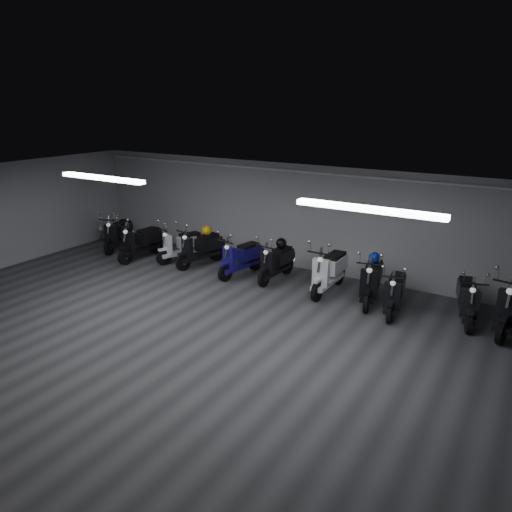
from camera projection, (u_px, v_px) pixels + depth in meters
The scene contains 20 objects.
floor at pixel (185, 344), 9.03m from camera, with size 14.00×10.00×0.01m, color #333336.
ceiling at pixel (178, 196), 8.16m from camera, with size 14.00×10.00×0.01m, color gray.
back_wall at pixel (305, 218), 12.65m from camera, with size 14.00×0.01×2.80m, color #98989A.
fluor_strip_left at pixel (102, 178), 10.48m from camera, with size 2.40×0.18×0.08m, color white.
fluor_strip_right at pixel (368, 209), 7.49m from camera, with size 2.40×0.18×0.08m, color white.
conduit at pixel (305, 172), 12.20m from camera, with size 0.05×0.05×13.60m, color white.
scooter_0 at pixel (118, 229), 14.54m from camera, with size 0.59×1.76×1.31m, color black, non-canonical shape.
scooter_1 at pixel (140, 236), 13.65m from camera, with size 0.60×1.80×1.34m, color black, non-canonical shape.
scooter_2 at pixel (181, 240), 13.49m from camera, with size 0.56×1.68×1.25m, color white, non-canonical shape.
scooter_3 at pixel (200, 242), 13.12m from camera, with size 0.59×1.77×1.32m, color black, non-canonical shape.
scooter_4 at pixel (241, 252), 12.36m from camera, with size 0.57×1.72×1.28m, color navy, non-canonical shape.
scooter_5 at pixel (276, 256), 12.05m from camera, with size 0.56×1.69×1.26m, color black, non-canonical shape.
scooter_6 at pixel (329, 264), 11.25m from camera, with size 0.63×1.90×1.41m, color white, non-canonical shape.
scooter_7 at pixel (372, 274), 10.71m from camera, with size 0.61×1.82×1.36m, color black, non-canonical shape.
scooter_8 at pixel (395, 286), 10.17m from camera, with size 0.55×1.66×1.23m, color black, non-canonical shape.
scooter_9 at pixel (468, 292), 9.78m from camera, with size 0.57×1.71×1.27m, color black, non-canonical shape.
bicycle at pixel (104, 225), 15.23m from camera, with size 0.65×1.85×1.20m, color silver.
helmet_0 at pixel (207, 230), 13.19m from camera, with size 0.28×0.28×0.28m, color #DB9C0C.
helmet_1 at pixel (374, 258), 10.84m from camera, with size 0.26×0.26×0.26m, color navy.
helmet_2 at pixel (281, 243), 12.14m from camera, with size 0.27×0.27×0.27m, color black.
Camera 1 is at (5.36, -6.18, 4.36)m, focal length 33.79 mm.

